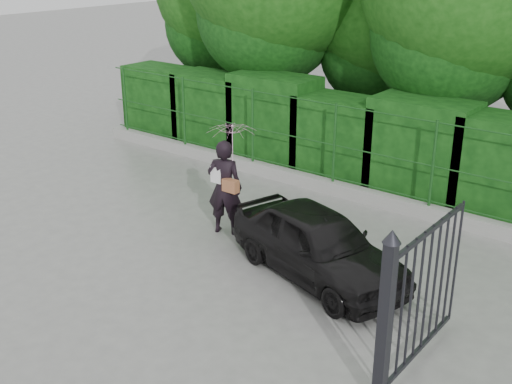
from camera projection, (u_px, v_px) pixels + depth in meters
The scene contains 7 objects.
ground at pixel (180, 261), 11.49m from camera, with size 80.00×80.00×0.00m, color gray.
kerb at pixel (318, 184), 14.73m from camera, with size 14.00×0.25×0.30m, color #9E9E99.
fence at pixel (328, 142), 14.22m from camera, with size 14.13×0.06×1.80m.
hedge at pixel (342, 136), 15.13m from camera, with size 14.20×1.20×2.26m.
gate at pixel (403, 304), 7.88m from camera, with size 0.22×2.33×2.36m.
woman at pixel (229, 164), 12.09m from camera, with size 1.02×0.95×2.22m.
car at pixel (318, 244), 10.77m from camera, with size 1.43×3.55×1.21m, color black.
Camera 1 is at (7.40, -7.22, 5.34)m, focal length 45.00 mm.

